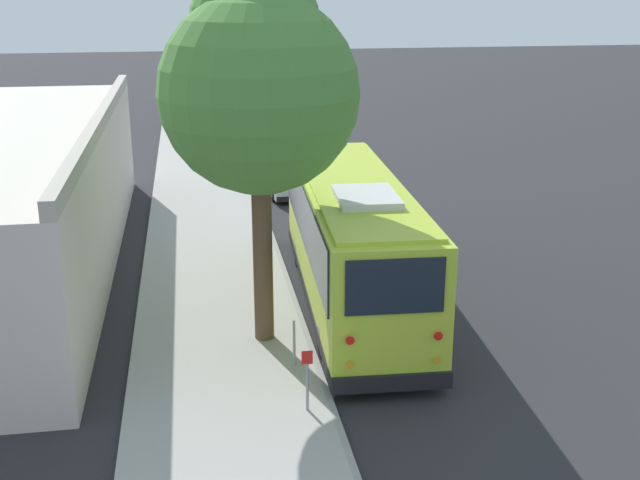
# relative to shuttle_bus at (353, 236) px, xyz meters

# --- Properties ---
(ground_plane) EXTENTS (160.00, 160.00, 0.00)m
(ground_plane) POSITION_rel_shuttle_bus_xyz_m (0.02, -0.49, -1.91)
(ground_plane) COLOR #28282B
(sidewalk_slab) EXTENTS (80.00, 4.06, 0.15)m
(sidewalk_slab) POSITION_rel_shuttle_bus_xyz_m (0.02, 3.63, -1.83)
(sidewalk_slab) COLOR #A3A099
(sidewalk_slab) RESTS_ON ground
(curb_strip) EXTENTS (80.00, 0.14, 0.15)m
(curb_strip) POSITION_rel_shuttle_bus_xyz_m (0.02, 1.53, -1.83)
(curb_strip) COLOR gray
(curb_strip) RESTS_ON ground
(shuttle_bus) EXTENTS (10.92, 3.02, 3.55)m
(shuttle_bus) POSITION_rel_shuttle_bus_xyz_m (0.00, 0.00, 0.00)
(shuttle_bus) COLOR #ADC633
(shuttle_bus) RESTS_ON ground
(parked_sedan_white) EXTENTS (4.25, 2.00, 1.33)m
(parked_sedan_white) POSITION_rel_shuttle_bus_xyz_m (11.94, 0.25, -1.29)
(parked_sedan_white) COLOR silver
(parked_sedan_white) RESTS_ON ground
(parked_sedan_tan) EXTENTS (4.29, 1.92, 1.29)m
(parked_sedan_tan) POSITION_rel_shuttle_bus_xyz_m (17.67, 0.48, -1.31)
(parked_sedan_tan) COLOR tan
(parked_sedan_tan) RESTS_ON ground
(street_tree) EXTENTS (4.42, 4.42, 8.67)m
(street_tree) POSITION_rel_shuttle_bus_xyz_m (-1.95, 2.55, 4.32)
(street_tree) COLOR brown
(street_tree) RESTS_ON sidewalk_slab
(sign_post_near) EXTENTS (0.06, 0.22, 1.29)m
(sign_post_near) POSITION_rel_shuttle_bus_xyz_m (-5.59, 2.04, -1.09)
(sign_post_near) COLOR gray
(sign_post_near) RESTS_ON sidewalk_slab
(sign_post_far) EXTENTS (0.06, 0.06, 1.06)m
(sign_post_far) POSITION_rel_shuttle_bus_xyz_m (-3.62, 2.04, -1.23)
(sign_post_far) COLOR gray
(sign_post_far) RESTS_ON sidewalk_slab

